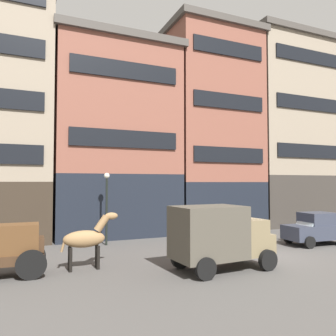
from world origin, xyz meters
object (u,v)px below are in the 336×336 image
delivery_truck_near (220,235)px  streetlamp_curbside (107,198)px  draft_horse (87,238)px  sedan_light (316,228)px  cargo_wagon (7,247)px  fire_hydrant_curbside (325,225)px

delivery_truck_near → streetlamp_curbside: bearing=113.2°
delivery_truck_near → streetlamp_curbside: (-3.07, 7.18, 1.25)m
draft_horse → sedan_light: size_ratio=0.62×
cargo_wagon → fire_hydrant_curbside: bearing=11.2°
draft_horse → cargo_wagon: bearing=180.0°
streetlamp_curbside → fire_hydrant_curbside: bearing=-2.6°
fire_hydrant_curbside → cargo_wagon: bearing=-168.8°
cargo_wagon → sedan_light: size_ratio=0.77×
draft_horse → streetlamp_curbside: size_ratio=0.57×
draft_horse → delivery_truck_near: 5.51m
streetlamp_curbside → sedan_light: bearing=-22.4°
cargo_wagon → fire_hydrant_curbside: size_ratio=3.54×
delivery_truck_near → cargo_wagon: bearing=164.1°
delivery_truck_near → fire_hydrant_curbside: delivery_truck_near is taller
draft_horse → streetlamp_curbside: bearing=68.3°
cargo_wagon → draft_horse: draft_horse is taller
cargo_wagon → draft_horse: 2.95m
sedan_light → streetlamp_curbside: 12.21m
draft_horse → fire_hydrant_curbside: draft_horse is taller
cargo_wagon → streetlamp_curbside: streetlamp_curbside is taller
sedan_light → fire_hydrant_curbside: (5.05, 3.87, -0.49)m
streetlamp_curbside → fire_hydrant_curbside: 16.39m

